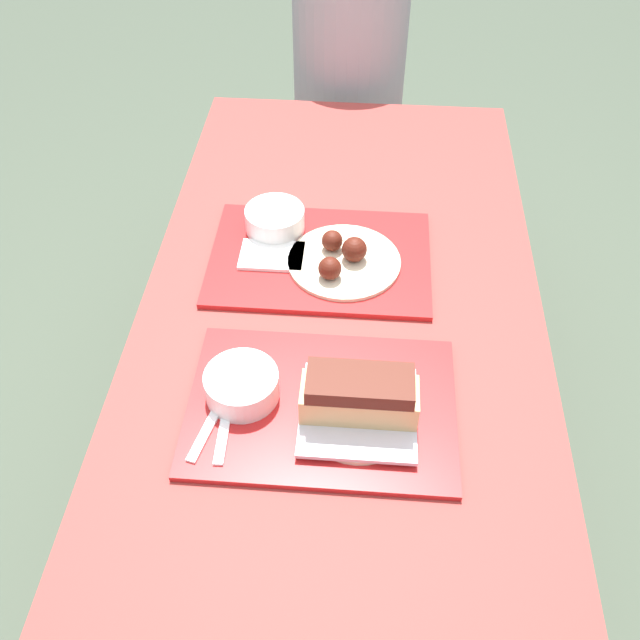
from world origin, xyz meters
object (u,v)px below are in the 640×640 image
object	(u,v)px
brisket_sandwich_plate	(359,401)
tray_near	(322,406)
wings_plate_far	(343,258)
person_seated_across	(350,54)
bowl_coleslaw_far	(275,218)
bowl_coleslaw_near	(242,384)
tray_far	(320,258)

from	to	relation	value
brisket_sandwich_plate	tray_near	bearing A→B (deg)	162.21
wings_plate_far	person_seated_across	distance (m)	0.88
wings_plate_far	person_seated_across	xyz separation A→B (m)	(-0.03, 0.88, 0.00)
brisket_sandwich_plate	bowl_coleslaw_far	world-z (taller)	brisket_sandwich_plate
bowl_coleslaw_far	wings_plate_far	xyz separation A→B (m)	(0.15, -0.10, -0.01)
tray_near	bowl_coleslaw_near	bearing A→B (deg)	175.68
bowl_coleslaw_near	bowl_coleslaw_far	bearing A→B (deg)	89.86
tray_near	wings_plate_far	distance (m)	0.36
tray_near	bowl_coleslaw_far	xyz separation A→B (m)	(-0.13, 0.46, 0.03)
bowl_coleslaw_near	person_seated_across	size ratio (longest dim) A/B	0.17
bowl_coleslaw_near	wings_plate_far	world-z (taller)	wings_plate_far
tray_far	wings_plate_far	xyz separation A→B (m)	(0.05, -0.02, 0.02)
brisket_sandwich_plate	bowl_coleslaw_far	bearing A→B (deg)	112.27
bowl_coleslaw_near	brisket_sandwich_plate	bearing A→B (deg)	-8.68
wings_plate_far	bowl_coleslaw_near	bearing A→B (deg)	-113.45
bowl_coleslaw_near	bowl_coleslaw_far	size ratio (longest dim) A/B	1.00
bowl_coleslaw_near	wings_plate_far	bearing A→B (deg)	66.55
brisket_sandwich_plate	wings_plate_far	size ratio (longest dim) A/B	0.84
brisket_sandwich_plate	bowl_coleslaw_far	size ratio (longest dim) A/B	1.54
tray_near	brisket_sandwich_plate	bearing A→B (deg)	-17.79
bowl_coleslaw_near	bowl_coleslaw_far	xyz separation A→B (m)	(0.00, 0.44, 0.00)
tray_near	bowl_coleslaw_far	bearing A→B (deg)	106.29
bowl_coleslaw_far	person_seated_across	size ratio (longest dim) A/B	0.17
tray_far	person_seated_across	bearing A→B (deg)	88.83
person_seated_across	tray_near	bearing A→B (deg)	-89.35
tray_far	bowl_coleslaw_far	xyz separation A→B (m)	(-0.10, 0.08, 0.03)
wings_plate_far	person_seated_across	bearing A→B (deg)	91.92
bowl_coleslaw_near	person_seated_across	distance (m)	1.23
tray_near	bowl_coleslaw_far	size ratio (longest dim) A/B	3.59
tray_near	person_seated_across	bearing A→B (deg)	90.65
bowl_coleslaw_far	bowl_coleslaw_near	bearing A→B (deg)	-90.14
person_seated_across	tray_far	bearing A→B (deg)	-91.17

